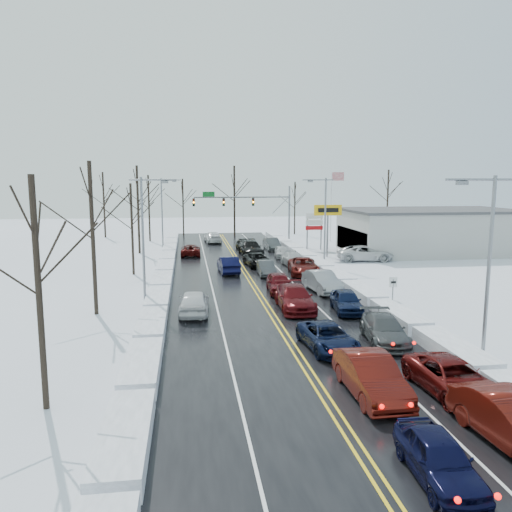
{
  "coord_description": "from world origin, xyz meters",
  "views": [
    {
      "loc": [
        -5.44,
        -39.21,
        8.78
      ],
      "look_at": [
        0.23,
        1.58,
        2.5
      ],
      "focal_mm": 35.0,
      "sensor_mm": 36.0,
      "label": 1
    }
  ],
  "objects": [
    {
      "name": "queued_car_4",
      "position": [
        1.67,
        -1.38,
        0.0
      ],
      "size": [
        2.12,
        4.66,
        1.55
      ],
      "primitive_type": "imported",
      "rotation": [
        0.0,
        0.0,
        -0.06
      ],
      "color": "#4A090E",
      "rests_on": "ground"
    },
    {
      "name": "streetlight_sw",
      "position": [
        -8.3,
        -4.0,
        5.31
      ],
      "size": [
        3.2,
        0.25,
        9.0
      ],
      "color": "slate",
      "rests_on": "ground"
    },
    {
      "name": "oncoming_car_3",
      "position": [
        -5.09,
        -6.92,
        0.0
      ],
      "size": [
        2.18,
        4.87,
        1.63
      ],
      "primitive_type": "imported",
      "rotation": [
        0.0,
        0.0,
        3.09
      ],
      "color": "silver",
      "rests_on": "ground"
    },
    {
      "name": "queued_car_5",
      "position": [
        1.76,
        5.84,
        0.0
      ],
      "size": [
        1.53,
        4.16,
        1.36
      ],
      "primitive_type": "imported",
      "rotation": [
        0.0,
        0.0,
        -0.02
      ],
      "color": "#3C3E41",
      "rests_on": "ground"
    },
    {
      "name": "tree_left_c",
      "position": [
        -10.5,
        8.0,
        5.94
      ],
      "size": [
        3.4,
        3.4,
        8.5
      ],
      "color": "#2D231C",
      "rests_on": "ground"
    },
    {
      "name": "tires_plus_sign",
      "position": [
        10.5,
        15.99,
        4.99
      ],
      "size": [
        3.2,
        0.34,
        6.0
      ],
      "color": "slate",
      "rests_on": "ground"
    },
    {
      "name": "parked_car_2",
      "position": [
        15.19,
        21.92,
        0.0
      ],
      "size": [
        2.39,
        4.85,
        1.59
      ],
      "primitive_type": "imported",
      "rotation": [
        0.0,
        0.0,
        3.25
      ],
      "color": "black",
      "rests_on": "ground"
    },
    {
      "name": "road_surface",
      "position": [
        0.0,
        2.0,
        0.01
      ],
      "size": [
        14.0,
        84.0,
        0.01
      ],
      "primitive_type": "cube",
      "color": "black",
      "rests_on": "ground"
    },
    {
      "name": "queued_car_10",
      "position": [
        5.3,
        -20.93,
        0.0
      ],
      "size": [
        2.6,
        5.19,
        1.41
      ],
      "primitive_type": "imported",
      "rotation": [
        0.0,
        0.0,
        0.05
      ],
      "color": "#4E0B0A",
      "rests_on": "ground"
    },
    {
      "name": "queued_car_15",
      "position": [
        5.38,
        10.43,
        0.0
      ],
      "size": [
        2.28,
        4.95,
        1.4
      ],
      "primitive_type": "imported",
      "rotation": [
        0.0,
        0.0,
        0.07
      ],
      "color": "#BCBCBF",
      "rests_on": "ground"
    },
    {
      "name": "tree_left_b",
      "position": [
        -11.5,
        -6.0,
        6.99
      ],
      "size": [
        4.0,
        4.0,
        10.0
      ],
      "color": "#2D231C",
      "rests_on": "ground"
    },
    {
      "name": "queued_car_3",
      "position": [
        1.76,
        -6.63,
        0.0
      ],
      "size": [
        2.4,
        5.62,
        1.62
      ],
      "primitive_type": "imported",
      "rotation": [
        0.0,
        0.0,
        -0.02
      ],
      "color": "#4F0A0D",
      "rests_on": "ground"
    },
    {
      "name": "queued_car_16",
      "position": [
        5.24,
        16.16,
        0.0
      ],
      "size": [
        2.01,
        4.11,
        1.35
      ],
      "primitive_type": "imported",
      "rotation": [
        0.0,
        0.0,
        -0.11
      ],
      "color": "#BCBCBE",
      "rests_on": "ground"
    },
    {
      "name": "queued_car_7",
      "position": [
        1.9,
        18.35,
        0.0
      ],
      "size": [
        2.68,
        6.04,
        1.72
      ],
      "primitive_type": "imported",
      "rotation": [
        0.0,
        0.0,
        0.05
      ],
      "color": "black",
      "rests_on": "ground"
    },
    {
      "name": "flagpole",
      "position": [
        15.17,
        30.0,
        5.93
      ],
      "size": [
        1.87,
        1.2,
        10.0
      ],
      "color": "silver",
      "rests_on": "ground"
    },
    {
      "name": "queued_car_14",
      "position": [
        5.32,
        5.85,
        0.0
      ],
      "size": [
        3.25,
        5.88,
        1.56
      ],
      "primitive_type": "imported",
      "rotation": [
        0.0,
        0.0,
        -0.12
      ],
      "color": "#500D0A",
      "rests_on": "ground"
    },
    {
      "name": "streetlight_nw",
      "position": [
        -8.3,
        24.0,
        5.31
      ],
      "size": [
        3.2,
        0.25,
        9.0
      ],
      "color": "slate",
      "rests_on": "ground"
    },
    {
      "name": "parked_car_1",
      "position": [
        16.82,
        17.18,
        0.0
      ],
      "size": [
        2.59,
        5.58,
        1.58
      ],
      "primitive_type": "imported",
      "rotation": [
        0.0,
        0.0,
        -0.07
      ],
      "color": "#404345",
      "rests_on": "ground"
    },
    {
      "name": "queued_car_8",
      "position": [
        1.62,
        22.97,
        0.0
      ],
      "size": [
        1.91,
        4.16,
        1.38
      ],
      "primitive_type": "imported",
      "rotation": [
        0.0,
        0.0,
        0.07
      ],
      "color": "black",
      "rests_on": "ground"
    },
    {
      "name": "oncoming_car_1",
      "position": [
        -5.07,
        19.08,
        0.0
      ],
      "size": [
        2.36,
        4.9,
        1.35
      ],
      "primitive_type": "imported",
      "rotation": [
        0.0,
        0.0,
        3.12
      ],
      "color": "#480B09",
      "rests_on": "ground"
    },
    {
      "name": "tree_left_a",
      "position": [
        -11.0,
        -20.0,
        6.29
      ],
      "size": [
        3.6,
        3.6,
        9.0
      ],
      "color": "#2D231C",
      "rests_on": "ground"
    },
    {
      "name": "queued_car_9",
      "position": [
        5.2,
        -25.03,
        0.0
      ],
      "size": [
        2.22,
        5.27,
        1.69
      ],
      "primitive_type": "imported",
      "rotation": [
        0.0,
        0.0,
        0.08
      ],
      "color": "#4E100A",
      "rests_on": "ground"
    },
    {
      "name": "queued_car_12",
      "position": [
        5.08,
        -7.7,
        0.0
      ],
      "size": [
        2.2,
        4.51,
        1.48
      ],
      "primitive_type": "imported",
      "rotation": [
        0.0,
        0.0,
        -0.11
      ],
      "color": "black",
      "rests_on": "ground"
    },
    {
      "name": "speed_limit_sign",
      "position": [
        8.2,
        -8.0,
        1.63
      ],
      "size": [
        0.55,
        0.09,
        2.35
      ],
      "color": "slate",
      "rests_on": "ground"
    },
    {
      "name": "tree_far_d",
      "position": [
        12.0,
        40.5,
        5.94
      ],
      "size": [
        3.4,
        3.4,
        8.5
      ],
      "color": "#2D231C",
      "rests_on": "ground"
    },
    {
      "name": "queued_car_6",
      "position": [
        1.7,
        10.77,
        0.0
      ],
      "size": [
        2.75,
        5.12,
        1.37
      ],
      "primitive_type": "imported",
      "rotation": [
        0.0,
        0.0,
        0.1
      ],
      "color": "black",
      "rests_on": "ground"
    },
    {
      "name": "queued_car_1",
      "position": [
        1.9,
        -20.61,
        0.0
      ],
      "size": [
        1.83,
        5.12,
        1.68
      ],
      "primitive_type": "imported",
      "rotation": [
        0.0,
        0.0,
        0.01
      ],
      "color": "#53100B",
      "rests_on": "ground"
    },
    {
      "name": "snow_bank_right",
      "position": [
        7.6,
        2.0,
        0.0
      ],
      "size": [
        1.61,
        72.0,
        0.78
      ],
      "primitive_type": "cube",
      "color": "white",
      "rests_on": "ground"
    },
    {
      "name": "parked_car_0",
      "position": [
        13.87,
        12.7,
        0.0
      ],
      "size": [
        6.34,
        3.42,
        1.69
      ],
      "primitive_type": "imported",
      "rotation": [
        0.0,
        0.0,
        1.47
      ],
      "color": "silver",
      "rests_on": "ground"
    },
    {
      "name": "queued_car_17",
      "position": [
        5.18,
        22.74,
        0.0
      ],
      "size": [
        1.77,
        4.62,
        1.5
      ],
      "primitive_type": "imported",
      "rotation": [
        0.0,
        0.0,
        0.04
      ],
      "color": "#434648",
      "rests_on": "ground"
    },
    {
      "name": "snow_bank_left",
      "position": [
        -7.6,
        2.0,
        0.0
      ],
      "size": [
        1.61,
        72.0,
        0.78
      ],
      "primitive_type": "cube",
      "color": "white",
      "rests_on": "ground"
    },
    {
      "name": "tree_left_d",
      "position": [
        -11.2,
        22.0,
        7.33
      ],
      "size": [
        4.2,
        4.2,
        10.5
      ],
      "color": "#2D231C",
      "rests_on": "ground"
    },
    {
      "name": "queued_car_2",
      "position": [
        1.72,
        -14.88,
        0.0
      ],
      "size": [
        2.62,
        5.02,
        1.35
      ],
      "primitive_type": "imported",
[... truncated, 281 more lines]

